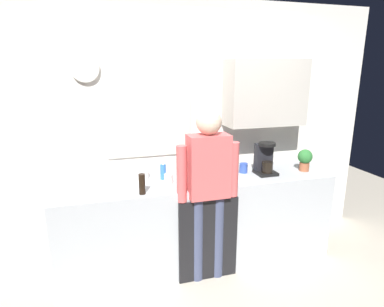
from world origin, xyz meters
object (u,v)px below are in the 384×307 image
(bottle_green_wine, at_px, (209,157))
(bottle_amber_beer, at_px, (223,169))
(coffee_maker, at_px, (265,160))
(mixing_bowl, at_px, (138,174))
(bottle_dark_sauce, at_px, (142,184))
(cup_terracotta_mug, at_px, (205,179))
(bottle_clear_soda, at_px, (205,162))
(cup_white_mug, at_px, (168,179))
(cup_blue_mug, at_px, (243,168))
(person_at_sink, at_px, (208,183))
(potted_plant, at_px, (305,159))
(dish_soap, at_px, (163,171))

(bottle_green_wine, distance_m, bottle_amber_beer, 0.32)
(coffee_maker, xyz_separation_m, mixing_bowl, (-1.27, 0.22, -0.11))
(bottle_dark_sauce, bearing_deg, mixing_bowl, 88.00)
(cup_terracotta_mug, bearing_deg, bottle_clear_soda, 72.00)
(bottle_amber_beer, distance_m, cup_white_mug, 0.53)
(coffee_maker, height_order, cup_blue_mug, coffee_maker)
(cup_blue_mug, bearing_deg, person_at_sink, -144.68)
(potted_plant, bearing_deg, bottle_green_wine, 164.27)
(bottle_dark_sauce, height_order, bottle_green_wine, bottle_green_wine)
(coffee_maker, xyz_separation_m, potted_plant, (0.45, -0.04, -0.01))
(bottle_dark_sauce, xyz_separation_m, bottle_green_wine, (0.76, 0.45, 0.06))
(bottle_clear_soda, distance_m, mixing_bowl, 0.68)
(bottle_clear_soda, bearing_deg, cup_terracotta_mug, -108.00)
(mixing_bowl, xyz_separation_m, person_at_sink, (0.56, -0.50, 0.03))
(dish_soap, relative_size, person_at_sink, 0.11)
(bottle_dark_sauce, distance_m, dish_soap, 0.41)
(cup_white_mug, distance_m, person_at_sink, 0.39)
(bottle_amber_beer, relative_size, potted_plant, 1.00)
(mixing_bowl, bearing_deg, coffee_maker, -9.83)
(bottle_amber_beer, distance_m, mixing_bowl, 0.84)
(bottle_clear_soda, xyz_separation_m, dish_soap, (-0.43, -0.01, -0.06))
(bottle_amber_beer, relative_size, mixing_bowl, 1.05)
(bottle_green_wine, bearing_deg, cup_blue_mug, -24.83)
(bottle_green_wine, bearing_deg, bottle_clear_soda, -123.84)
(dish_soap, distance_m, person_at_sink, 0.51)
(bottle_green_wine, distance_m, potted_plant, 1.01)
(bottle_green_wine, height_order, bottle_clear_soda, bottle_green_wine)
(cup_terracotta_mug, bearing_deg, cup_white_mug, 163.24)
(cup_terracotta_mug, xyz_separation_m, potted_plant, (1.13, 0.09, 0.09))
(coffee_maker, distance_m, dish_soap, 1.04)
(cup_white_mug, relative_size, cup_terracotta_mug, 1.03)
(potted_plant, bearing_deg, dish_soap, 174.14)
(person_at_sink, bearing_deg, mixing_bowl, 141.47)
(bottle_dark_sauce, xyz_separation_m, bottle_amber_beer, (0.79, 0.13, 0.03))
(bottle_dark_sauce, height_order, potted_plant, potted_plant)
(bottle_amber_beer, xyz_separation_m, mixing_bowl, (-0.78, 0.30, -0.07))
(cup_blue_mug, height_order, potted_plant, potted_plant)
(cup_terracotta_mug, bearing_deg, dish_soap, 145.24)
(cup_terracotta_mug, relative_size, mixing_bowl, 0.42)
(coffee_maker, relative_size, bottle_dark_sauce, 1.83)
(cup_blue_mug, bearing_deg, coffee_maker, -23.41)
(cup_white_mug, bearing_deg, cup_blue_mug, 7.90)
(cup_white_mug, relative_size, cup_blue_mug, 0.95)
(bottle_amber_beer, height_order, cup_blue_mug, bottle_amber_beer)
(cup_white_mug, relative_size, potted_plant, 0.41)
(bottle_dark_sauce, xyz_separation_m, cup_blue_mug, (1.09, 0.30, -0.04))
(bottle_clear_soda, xyz_separation_m, cup_terracotta_mug, (-0.08, -0.25, -0.09))
(bottle_green_wine, xyz_separation_m, bottle_clear_soda, (-0.08, -0.11, -0.01))
(coffee_maker, relative_size, mixing_bowl, 1.50)
(bottle_dark_sauce, bearing_deg, dish_soap, 52.81)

